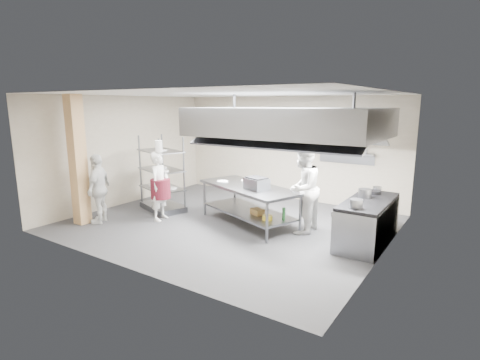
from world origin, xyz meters
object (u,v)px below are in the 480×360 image
Objects in this scene: stockpot at (365,193)px; chef_line at (303,189)px; island at (249,205)px; cooking_range at (367,223)px; pass_rack at (162,174)px; griddle at (257,184)px; chef_head at (160,186)px; chef_plating at (99,188)px.

chef_line is at bearing -167.44° from stockpot.
island is 2.69m from cooking_range.
island is 2.61m from pass_rack.
stockpot is (2.23, 0.58, -0.04)m from griddle.
pass_rack is 3.94× the size of griddle.
chef_line reaches higher than stockpot.
island is at bearing -174.41° from cooking_range.
cooking_range is at bearing 29.70° from griddle.
griddle is (2.26, 0.75, 0.19)m from chef_head.
pass_rack reaches higher than chef_head.
chef_head is at bearing -28.99° from pass_rack.
chef_head is 3.41m from chef_line.
chef_line is 7.60× the size of stockpot.
chef_line reaches higher than cooking_range.
chef_plating is (-1.06, -0.94, -0.01)m from chef_head.
pass_rack reaches higher than griddle.
chef_head is 2.39m from griddle.
cooking_range is 1.50m from chef_line.
island is at bearing 24.87° from pass_rack.
stockpot is at bearing 30.17° from island.
chef_head is (-1.95, -0.92, 0.38)m from island.
griddle is (-0.98, -0.30, 0.05)m from chef_line.
island is 1.60× the size of chef_plating.
stockpot is (-0.13, 0.16, 0.57)m from cooking_range.
chef_line is at bearing -85.59° from chef_head.
chef_line is 1.19× the size of chef_plating.
griddle is at bearing 21.02° from pass_rack.
chef_line reaches higher than pass_rack.
chef_line is at bearing 86.82° from chef_plating.
cooking_range is 0.60m from stockpot.
island is 1.34× the size of pass_rack.
cooking_range is at bearing 82.37° from chef_plating.
chef_plating is at bearing -65.02° from chef_line.
island is 1.40m from chef_line.
cooking_range is 7.74× the size of stockpot.
griddle is (0.31, -0.16, 0.58)m from island.
stockpot is (4.49, 1.33, 0.15)m from chef_head.
griddle is (2.85, 0.10, 0.05)m from pass_rack.
chef_plating is (-5.68, -2.12, 0.40)m from cooking_range.
chef_line is at bearing -174.93° from cooking_range.
chef_line is 1.28m from stockpot.
stockpot is at bearing 102.66° from chef_line.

